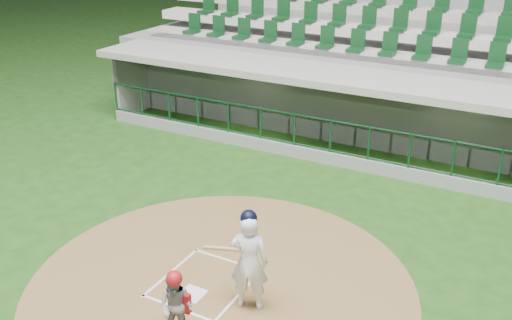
{
  "coord_description": "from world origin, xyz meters",
  "views": [
    {
      "loc": [
        5.04,
        -7.59,
        6.37
      ],
      "look_at": [
        -0.47,
        2.6,
        1.3
      ],
      "focal_mm": 40.0,
      "sensor_mm": 36.0,
      "label": 1
    }
  ],
  "objects": [
    {
      "name": "ground",
      "position": [
        0.0,
        0.0,
        0.0
      ],
      "size": [
        120.0,
        120.0,
        0.0
      ],
      "primitive_type": "plane",
      "color": "#193F12",
      "rests_on": "ground"
    },
    {
      "name": "dirt_circle",
      "position": [
        0.3,
        -0.2,
        0.01
      ],
      "size": [
        7.2,
        7.2,
        0.01
      ],
      "primitive_type": "cylinder",
      "color": "brown",
      "rests_on": "ground"
    },
    {
      "name": "home_plate",
      "position": [
        0.0,
        -0.7,
        0.02
      ],
      "size": [
        0.43,
        0.43,
        0.02
      ],
      "primitive_type": "cube",
      "color": "white",
      "rests_on": "dirt_circle"
    },
    {
      "name": "batter_box_chalk",
      "position": [
        0.0,
        -0.3,
        0.02
      ],
      "size": [
        1.55,
        1.8,
        0.01
      ],
      "color": "white",
      "rests_on": "ground"
    },
    {
      "name": "dugout_structure",
      "position": [
        0.13,
        7.82,
        0.97
      ],
      "size": [
        16.4,
        3.7,
        3.0
      ],
      "color": "slate",
      "rests_on": "ground"
    },
    {
      "name": "seating_deck",
      "position": [
        0.0,
        10.91,
        1.42
      ],
      "size": [
        17.0,
        6.72,
        5.15
      ],
      "color": "slate",
      "rests_on": "ground"
    },
    {
      "name": "batter",
      "position": [
        1.06,
        -0.5,
        0.96
      ],
      "size": [
        0.92,
        0.95,
        1.91
      ],
      "color": "white",
      "rests_on": "dirt_circle"
    },
    {
      "name": "catcher",
      "position": [
        0.43,
        -1.74,
        0.64
      ],
      "size": [
        0.66,
        0.55,
        1.28
      ],
      "color": "gray",
      "rests_on": "dirt_circle"
    }
  ]
}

